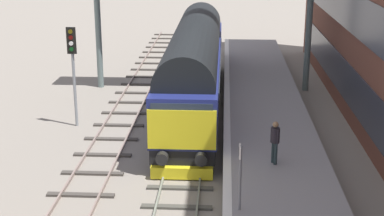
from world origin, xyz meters
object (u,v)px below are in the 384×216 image
signal_post_mid (73,63)px  diesel_locomotive (195,63)px  waiting_passenger (275,139)px  platform_number_sign (240,168)px

signal_post_mid → diesel_locomotive: bearing=30.0°
diesel_locomotive → waiting_passenger: 10.46m
diesel_locomotive → platform_number_sign: bearing=-81.2°
diesel_locomotive → waiting_passenger: bearing=-70.5°
diesel_locomotive → signal_post_mid: signal_post_mid is taller
signal_post_mid → waiting_passenger: size_ratio=3.00×
diesel_locomotive → waiting_passenger: diesel_locomotive is taller
signal_post_mid → waiting_passenger: 11.33m
platform_number_sign → diesel_locomotive: bearing=98.8°
diesel_locomotive → signal_post_mid: bearing=-150.0°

